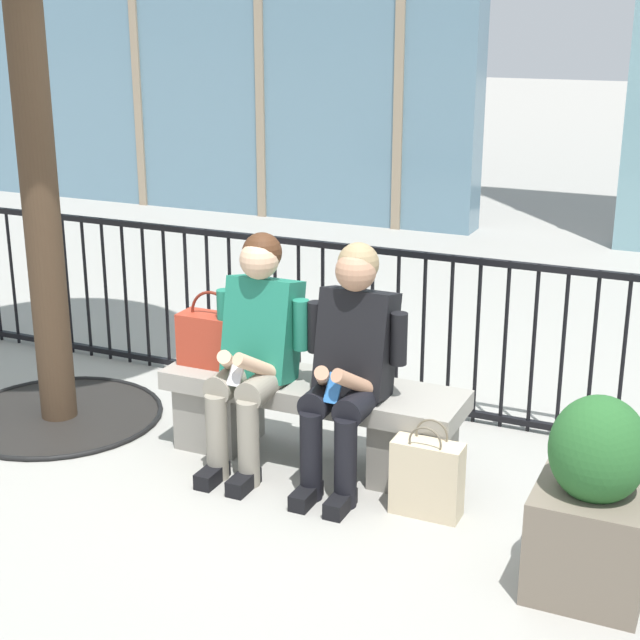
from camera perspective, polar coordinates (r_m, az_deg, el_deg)
ground_plane at (r=5.15m, az=-0.47°, el=-8.28°), size 60.00×60.00×0.00m
stone_bench at (r=5.04m, az=-0.47°, el=-5.51°), size 1.60×0.44×0.45m
seated_person_with_phone at (r=4.90m, az=-3.89°, el=-1.47°), size 0.52×0.66×1.21m
seated_person_companion at (r=4.69m, az=1.75°, el=-2.35°), size 0.52×0.66×1.21m
handbag_on_bench at (r=5.17m, az=-6.37°, el=-1.10°), size 0.36×0.16×0.41m
shopping_bag at (r=4.58m, az=6.35°, el=-9.25°), size 0.33×0.14×0.47m
plaza_railing at (r=5.68m, az=3.09°, el=-0.36°), size 7.98×0.04×0.98m
planter at (r=4.06m, az=15.86°, el=-10.42°), size 0.46×0.46×0.85m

